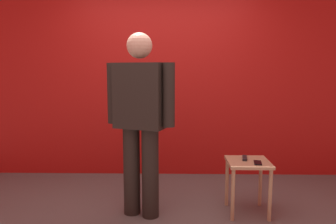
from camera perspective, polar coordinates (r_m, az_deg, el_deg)
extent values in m
cube|color=#B21612|center=(4.40, -0.96, 9.58)|extent=(6.22, 0.12, 3.19)
cylinder|color=black|center=(3.29, -6.39, -10.22)|extent=(0.21, 0.21, 0.88)
cylinder|color=black|center=(3.21, -3.14, -10.67)|extent=(0.21, 0.21, 0.88)
cube|color=black|center=(3.10, -4.94, 2.87)|extent=(0.53, 0.39, 0.62)
cube|color=#2D4784|center=(3.21, -3.98, 3.60)|extent=(0.13, 0.06, 0.52)
cube|color=#C68CB7|center=(3.22, -3.92, 3.28)|extent=(0.05, 0.02, 0.47)
cylinder|color=black|center=(3.24, -9.59, 3.27)|extent=(0.15, 0.15, 0.59)
cylinder|color=black|center=(2.98, 0.10, 3.01)|extent=(0.15, 0.15, 0.59)
sphere|color=tan|center=(3.10, -5.04, 11.56)|extent=(0.24, 0.24, 0.24)
cube|color=tan|center=(3.35, 13.92, -8.58)|extent=(0.41, 0.41, 0.03)
cylinder|color=tan|center=(3.24, 11.33, -14.12)|extent=(0.04, 0.04, 0.51)
cylinder|color=tan|center=(3.32, 17.51, -13.79)|extent=(0.04, 0.04, 0.51)
cylinder|color=tan|center=(3.56, 10.32, -12.03)|extent=(0.04, 0.04, 0.51)
cylinder|color=tan|center=(3.63, 15.92, -11.81)|extent=(0.04, 0.04, 0.51)
cube|color=black|center=(3.29, 15.49, -8.58)|extent=(0.09, 0.15, 0.01)
cube|color=black|center=(3.40, 13.31, -7.86)|extent=(0.08, 0.18, 0.02)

